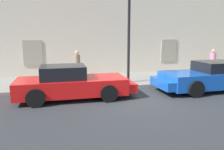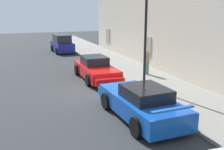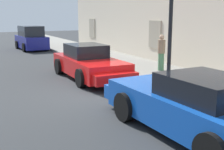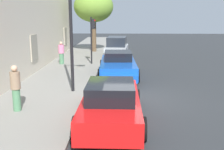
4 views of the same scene
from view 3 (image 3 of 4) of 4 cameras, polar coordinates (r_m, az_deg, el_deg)
name	(u,v)px [view 3 (image 3 of 4)]	position (r m, az deg, el deg)	size (l,w,h in m)	color
ground_plane	(95,94)	(10.04, -3.36, -3.67)	(80.00, 80.00, 0.00)	#2B2D30
sidewalk	(180,81)	(11.93, 13.24, -1.15)	(60.00, 3.67, 0.14)	gray
sportscar_red_lead	(90,64)	(12.30, -4.27, 2.14)	(4.95, 2.07, 1.41)	red
sportscar_yellow_flank	(189,105)	(6.93, 14.87, -5.67)	(5.12, 2.27, 1.40)	#144CB2
hatchback_distant	(31,39)	(23.52, -15.52, 6.83)	(3.97, 2.05, 1.83)	navy
pedestrian_admiring	(161,52)	(13.54, 9.62, 4.41)	(0.46, 0.46, 1.64)	#4C7F59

